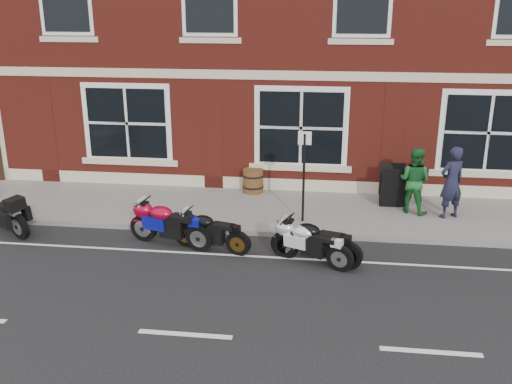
# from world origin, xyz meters

# --- Properties ---
(ground) EXTENTS (80.00, 80.00, 0.00)m
(ground) POSITION_xyz_m (0.00, 0.00, 0.00)
(ground) COLOR black
(ground) RESTS_ON ground
(sidewalk) EXTENTS (30.00, 3.00, 0.12)m
(sidewalk) POSITION_xyz_m (0.00, 3.00, 0.06)
(sidewalk) COLOR slate
(sidewalk) RESTS_ON ground
(kerb) EXTENTS (30.00, 0.16, 0.12)m
(kerb) POSITION_xyz_m (0.00, 1.42, 0.06)
(kerb) COLOR slate
(kerb) RESTS_ON ground
(moto_touring_silver) EXTENTS (1.85, 1.17, 1.37)m
(moto_touring_silver) POSITION_xyz_m (-5.48, 0.92, 0.56)
(moto_touring_silver) COLOR black
(moto_touring_silver) RESTS_ON ground
(moto_sport_red) EXTENTS (2.07, 0.71, 0.95)m
(moto_sport_red) POSITION_xyz_m (-1.23, 0.58, 0.55)
(moto_sport_red) COLOR black
(moto_sport_red) RESTS_ON ground
(moto_sport_black) EXTENTS (1.82, 0.59, 0.83)m
(moto_sport_black) POSITION_xyz_m (-0.25, 0.42, 0.48)
(moto_sport_black) COLOR black
(moto_sport_black) RESTS_ON ground
(moto_sport_silver) EXTENTS (1.79, 0.88, 0.85)m
(moto_sport_silver) POSITION_xyz_m (1.96, 0.03, 0.49)
(moto_sport_silver) COLOR black
(moto_sport_silver) RESTS_ON ground
(moto_naked_black) EXTENTS (1.93, 0.66, 0.89)m
(moto_naked_black) POSITION_xyz_m (2.07, 0.08, 0.51)
(moto_naked_black) COLOR black
(moto_naked_black) RESTS_ON ground
(pedestrian_left) EXTENTS (0.79, 0.69, 1.83)m
(pedestrian_left) POSITION_xyz_m (5.34, 2.90, 1.04)
(pedestrian_left) COLOR black
(pedestrian_left) RESTS_ON sidewalk
(pedestrian_right) EXTENTS (1.04, 0.97, 1.71)m
(pedestrian_right) POSITION_xyz_m (4.47, 3.16, 0.97)
(pedestrian_right) COLOR #1A5B26
(pedestrian_right) RESTS_ON sidewalk
(a_board_sign) EXTENTS (0.68, 0.46, 1.12)m
(a_board_sign) POSITION_xyz_m (4.01, 3.56, 0.68)
(a_board_sign) COLOR black
(a_board_sign) RESTS_ON sidewalk
(barrel_planter) EXTENTS (0.60, 0.60, 0.67)m
(barrel_planter) POSITION_xyz_m (0.19, 4.26, 0.46)
(barrel_planter) COLOR #553716
(barrel_planter) RESTS_ON sidewalk
(parking_sign) EXTENTS (0.32, 0.06, 2.27)m
(parking_sign) POSITION_xyz_m (1.71, 2.16, 1.43)
(parking_sign) COLOR black
(parking_sign) RESTS_ON sidewalk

